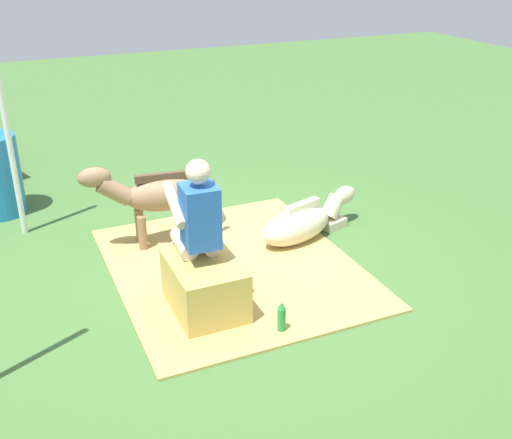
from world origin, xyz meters
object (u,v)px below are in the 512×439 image
object	(u,v)px
pony_lying	(303,222)
tent_pole_right	(5,120)
person_seated	(197,224)
hay_bale	(205,287)
soda_bottle	(281,318)
pony_standing	(157,195)

from	to	relation	value
pony_lying	tent_pole_right	size ratio (longest dim) A/B	0.54
tent_pole_right	pony_lying	bearing A→B (deg)	-116.60
person_seated	pony_lying	distance (m)	1.66
person_seated	hay_bale	bearing A→B (deg)	177.96
hay_bale	soda_bottle	world-z (taller)	hay_bale
person_seated	soda_bottle	bearing A→B (deg)	-148.11
pony_standing	tent_pole_right	xyz separation A→B (m)	(0.85, 1.27, 0.70)
hay_bale	soda_bottle	xyz separation A→B (m)	(-0.55, -0.45, -0.10)
hay_bale	tent_pole_right	size ratio (longest dim) A/B	0.30
soda_bottle	tent_pole_right	bearing A→B (deg)	32.04
pony_lying	person_seated	bearing A→B (deg)	117.07
person_seated	pony_lying	world-z (taller)	person_seated
person_seated	pony_standing	bearing A→B (deg)	0.80
pony_lying	tent_pole_right	xyz separation A→B (m)	(1.34, 2.68, 1.06)
hay_bale	pony_lying	distance (m)	1.65
pony_lying	pony_standing	bearing A→B (deg)	70.90
hay_bale	pony_standing	bearing A→B (deg)	0.45
soda_bottle	tent_pole_right	world-z (taller)	tent_pole_right
hay_bale	pony_standing	distance (m)	1.40
pony_standing	tent_pole_right	distance (m)	1.69
person_seated	pony_lying	xyz separation A→B (m)	(0.71, -1.39, -0.55)
soda_bottle	tent_pole_right	size ratio (longest dim) A/B	0.12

